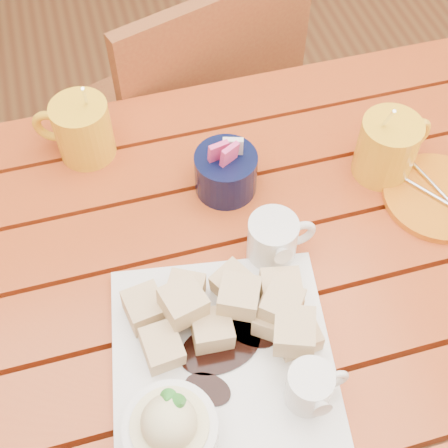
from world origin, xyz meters
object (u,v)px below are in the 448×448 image
object	(u,v)px
dessert_plate	(217,362)
coffee_mug_right	(388,147)
table	(209,318)
orange_saucer	(439,197)
coffee_mug_left	(81,129)
chair_far	(192,120)

from	to	relation	value
dessert_plate	coffee_mug_right	world-z (taller)	coffee_mug_right
table	coffee_mug_right	xyz separation A→B (m)	(0.32, 0.13, 0.16)
dessert_plate	orange_saucer	world-z (taller)	dessert_plate
table	coffee_mug_left	world-z (taller)	coffee_mug_left
orange_saucer	chair_far	xyz separation A→B (m)	(-0.27, 0.52, -0.27)
table	dessert_plate	xyz separation A→B (m)	(-0.02, -0.13, 0.14)
table	chair_far	distance (m)	0.60
orange_saucer	chair_far	bearing A→B (deg)	117.47
table	chair_far	world-z (taller)	chair_far
coffee_mug_right	table	bearing A→B (deg)	-172.51
coffee_mug_right	orange_saucer	xyz separation A→B (m)	(0.06, -0.08, -0.05)
coffee_mug_right	chair_far	distance (m)	0.59
table	chair_far	size ratio (longest dim) A/B	1.38
orange_saucer	coffee_mug_left	bearing A→B (deg)	154.32
coffee_mug_left	chair_far	xyz separation A→B (m)	(0.23, 0.28, -0.31)
coffee_mug_right	orange_saucer	size ratio (longest dim) A/B	0.91
coffee_mug_right	orange_saucer	world-z (taller)	coffee_mug_right
dessert_plate	coffee_mug_left	world-z (taller)	coffee_mug_left
table	orange_saucer	xyz separation A→B (m)	(0.38, 0.05, 0.11)
table	dessert_plate	bearing A→B (deg)	-99.01
coffee_mug_right	chair_far	xyz separation A→B (m)	(-0.21, 0.44, -0.32)
table	coffee_mug_right	bearing A→B (deg)	21.76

